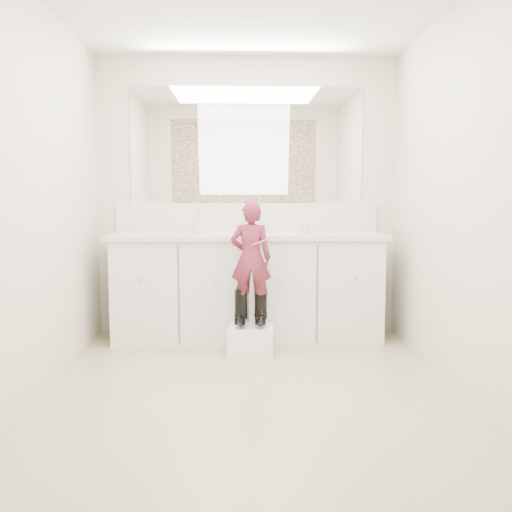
{
  "coord_description": "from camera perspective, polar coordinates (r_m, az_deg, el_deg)",
  "views": [
    {
      "loc": [
        -0.08,
        -3.52,
        1.21
      ],
      "look_at": [
        0.05,
        0.66,
        0.76
      ],
      "focal_mm": 40.0,
      "sensor_mm": 36.0,
      "label": 1
    }
  ],
  "objects": [
    {
      "name": "toddler",
      "position": [
        4.29,
        -0.52,
        -0.2
      ],
      "size": [
        0.32,
        0.22,
        0.84
      ],
      "primitive_type": "imported",
      "rotation": [
        0.0,
        0.0,
        3.07
      ],
      "color": "#AC3551",
      "rests_on": "step_stool"
    },
    {
      "name": "cup",
      "position": [
        4.71,
        4.94,
        2.68
      ],
      "size": [
        0.1,
        0.1,
        0.08
      ],
      "primitive_type": "imported",
      "rotation": [
        0.0,
        0.0,
        -0.16
      ],
      "color": "beige",
      "rests_on": "countertop"
    },
    {
      "name": "wall_right",
      "position": [
        3.78,
        19.7,
        5.6
      ],
      "size": [
        0.0,
        3.0,
        3.0
      ],
      "primitive_type": "plane",
      "rotation": [
        1.57,
        0.0,
        -1.57
      ],
      "color": "beige",
      "rests_on": "floor"
    },
    {
      "name": "mirror",
      "position": [
        5.02,
        -0.92,
        11.0
      ],
      "size": [
        2.0,
        0.02,
        1.0
      ],
      "primitive_type": "cube",
      "color": "white",
      "rests_on": "wall_back"
    },
    {
      "name": "faucet",
      "position": [
        4.9,
        -0.88,
        2.94
      ],
      "size": [
        0.08,
        0.08,
        0.1
      ],
      "primitive_type": "cylinder",
      "color": "silver",
      "rests_on": "countertop"
    },
    {
      "name": "floor",
      "position": [
        3.72,
        -0.52,
        -12.88
      ],
      "size": [
        3.0,
        3.0,
        0.0
      ],
      "primitive_type": "plane",
      "color": "#998B64",
      "rests_on": "ground"
    },
    {
      "name": "dot_panel",
      "position": [
        2.08,
        0.4,
        18.38
      ],
      "size": [
        2.0,
        0.01,
        1.2
      ],
      "primitive_type": "cube",
      "color": "#472819",
      "rests_on": "wall_front"
    },
    {
      "name": "soap_bottle",
      "position": [
        4.74,
        -5.73,
        3.39
      ],
      "size": [
        0.11,
        0.11,
        0.2
      ],
      "primitive_type": "imported",
      "rotation": [
        0.0,
        0.0,
        0.3
      ],
      "color": "beige",
      "rests_on": "countertop"
    },
    {
      "name": "toothbrush",
      "position": [
        4.21,
        0.46,
        1.42
      ],
      "size": [
        0.14,
        0.02,
        0.06
      ],
      "primitive_type": "cylinder",
      "rotation": [
        0.0,
        1.22,
        -0.07
      ],
      "color": "#D05189",
      "rests_on": "toddler"
    },
    {
      "name": "boot_left",
      "position": [
        4.35,
        -1.51,
        -5.19
      ],
      "size": [
        0.12,
        0.2,
        0.28
      ],
      "primitive_type": null,
      "rotation": [
        0.0,
        0.0,
        -0.07
      ],
      "color": "black",
      "rests_on": "step_stool"
    },
    {
      "name": "backsplash",
      "position": [
        5.01,
        -0.9,
        3.86
      ],
      "size": [
        2.28,
        0.03,
        0.25
      ],
      "primitive_type": "cube",
      "color": "beige",
      "rests_on": "countertop"
    },
    {
      "name": "countertop",
      "position": [
        4.74,
        -0.85,
        1.98
      ],
      "size": [
        2.28,
        0.58,
        0.04
      ],
      "primitive_type": "cube",
      "color": "beige",
      "rests_on": "vanity_cabinet"
    },
    {
      "name": "step_stool",
      "position": [
        4.39,
        -0.51,
        -8.43
      ],
      "size": [
        0.36,
        0.31,
        0.22
      ],
      "primitive_type": "cube",
      "rotation": [
        0.0,
        0.0,
        -0.07
      ],
      "color": "white",
      "rests_on": "floor"
    },
    {
      "name": "wall_front",
      "position": [
        2.02,
        0.4,
        5.86
      ],
      "size": [
        2.6,
        0.0,
        2.6
      ],
      "primitive_type": "plane",
      "rotation": [
        -1.57,
        0.0,
        0.0
      ],
      "color": "beige",
      "rests_on": "floor"
    },
    {
      "name": "vanity_cabinet",
      "position": [
        4.81,
        -0.84,
        -3.3
      ],
      "size": [
        2.2,
        0.55,
        0.85
      ],
      "primitive_type": "cube",
      "color": "silver",
      "rests_on": "floor"
    },
    {
      "name": "wall_left",
      "position": [
        3.72,
        -21.07,
        5.55
      ],
      "size": [
        0.0,
        3.0,
        3.0
      ],
      "primitive_type": "plane",
      "rotation": [
        1.57,
        0.0,
        1.57
      ],
      "color": "beige",
      "rests_on": "floor"
    },
    {
      "name": "boot_right",
      "position": [
        4.35,
        0.48,
        -5.18
      ],
      "size": [
        0.12,
        0.2,
        0.28
      ],
      "primitive_type": null,
      "rotation": [
        0.0,
        0.0,
        -0.07
      ],
      "color": "black",
      "rests_on": "step_stool"
    },
    {
      "name": "wall_back",
      "position": [
        5.02,
        -0.91,
        5.98
      ],
      "size": [
        2.6,
        0.0,
        2.6
      ],
      "primitive_type": "plane",
      "rotation": [
        1.57,
        0.0,
        0.0
      ],
      "color": "beige",
      "rests_on": "floor"
    }
  ]
}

